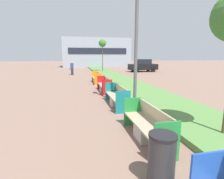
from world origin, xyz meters
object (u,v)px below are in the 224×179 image
Objects in this scene: street_lamp_post at (137,10)px; parked_car_distant at (143,66)px; bench_teal_frame at (117,98)px; sapling_tree_far at (102,44)px; bench_green_frame at (147,127)px; pedestrian_walking at (72,68)px; litter_bin at (162,160)px; bench_red_frame at (105,86)px; bench_orange_frame at (97,79)px.

parked_car_distant is (7.58, 17.74, -3.17)m from street_lamp_post.
street_lamp_post is (0.61, -0.72, 3.71)m from bench_teal_frame.
street_lamp_post reaches higher than sapling_tree_far.
pedestrian_walking is (-2.16, 17.97, 0.47)m from bench_green_frame.
litter_bin is at bearing -85.11° from pedestrian_walking.
sapling_tree_far is (2.11, 13.80, 3.65)m from bench_red_frame.
pedestrian_walking is at bearing 101.00° from bench_red_frame.
sapling_tree_far is at bearing 84.17° from bench_green_frame.
sapling_tree_far reaches higher than bench_green_frame.
bench_red_frame is (-0.00, 3.38, -0.01)m from bench_teal_frame.
street_lamp_post is at bearing 77.50° from bench_green_frame.
litter_bin is at bearing -93.18° from bench_red_frame.
bench_teal_frame is 1.42× the size of pedestrian_walking.
street_lamp_post reaches higher than pedestrian_walking.
litter_bin is at bearing -96.60° from sapling_tree_far.
street_lamp_post is 19.55m from parked_car_distant.
bench_red_frame is at bearing -79.00° from pedestrian_walking.
parked_car_distant reaches higher than litter_bin.
bench_teal_frame is 18.89m from parked_car_distant.
sapling_tree_far is (1.50, 17.90, -0.07)m from street_lamp_post.
bench_teal_frame is 3.38m from bench_red_frame.
sapling_tree_far is 1.06× the size of parked_car_distant.
litter_bin reaches higher than bench_green_frame.
litter_bin is 19.76m from pedestrian_walking.
parked_car_distant is (8.19, 13.64, 0.54)m from bench_red_frame.
bench_teal_frame is at bearing -81.51° from pedestrian_walking.
bench_orange_frame is 12.76m from parked_car_distant.
litter_bin is 0.59× the size of pedestrian_walking.
bench_red_frame is 1.28× the size of pedestrian_walking.
litter_bin is 0.23× the size of parked_car_distant.
street_lamp_post is 15.81m from pedestrian_walking.
bench_orange_frame is at bearing -73.41° from pedestrian_walking.
litter_bin reaches higher than bench_teal_frame.
bench_green_frame is 22.07m from parked_car_distant.
sapling_tree_far is at bearing 85.21° from street_lamp_post.
bench_orange_frame is 8.81m from street_lamp_post.
sapling_tree_far is (2.59, 22.36, 3.52)m from litter_bin.
street_lamp_post reaches higher than bench_red_frame.
parked_car_distant is at bearing -1.52° from sapling_tree_far.
sapling_tree_far is 2.77× the size of pedestrian_walking.
bench_orange_frame is at bearing 90.01° from bench_green_frame.
sapling_tree_far reaches higher than pedestrian_walking.
sapling_tree_far reaches higher than parked_car_distant.
bench_green_frame is 0.49× the size of sapling_tree_far.
bench_red_frame is 8.57m from litter_bin.
bench_orange_frame is at bearing 90.02° from bench_teal_frame.
pedestrian_walking is at bearing 96.86° from bench_green_frame.
bench_green_frame and bench_teal_frame have the same top height.
bench_green_frame is 0.95× the size of bench_teal_frame.
street_lamp_post is 1.61× the size of sapling_tree_far.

